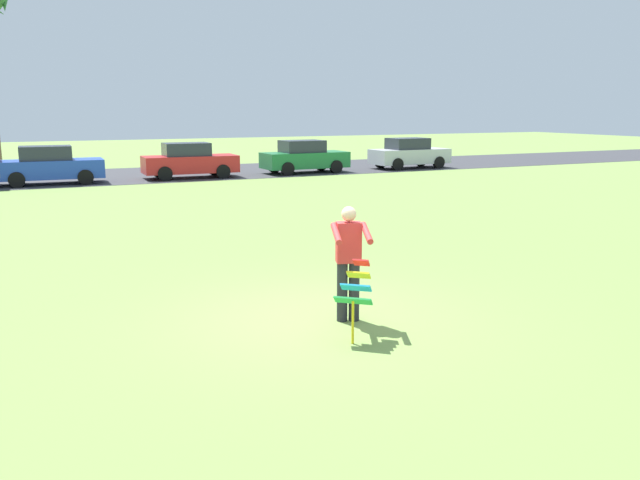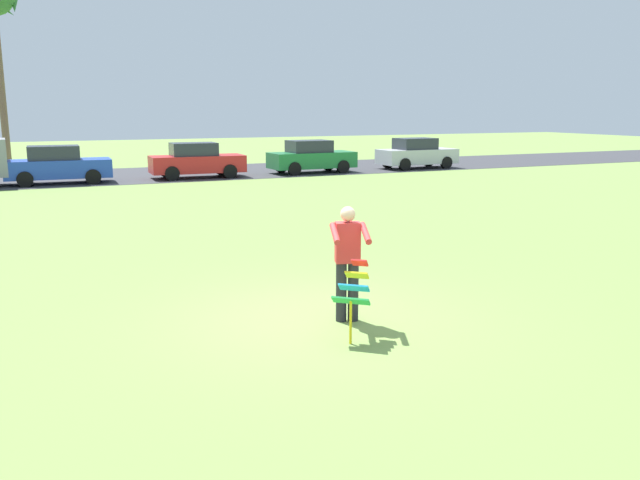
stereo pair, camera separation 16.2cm
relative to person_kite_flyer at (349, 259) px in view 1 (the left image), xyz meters
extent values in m
plane|color=olive|center=(-0.34, 0.25, -0.95)|extent=(120.00, 120.00, 0.00)
cube|color=#38383D|center=(-0.34, 23.56, -0.95)|extent=(120.00, 8.00, 0.01)
cylinder|color=#26262B|center=(0.09, -0.01, -0.50)|extent=(0.16, 0.16, 0.90)
cylinder|color=#26262B|center=(-0.08, 0.05, -0.50)|extent=(0.16, 0.16, 0.90)
cube|color=red|center=(0.01, 0.02, 0.25)|extent=(0.41, 0.32, 0.60)
sphere|color=beige|center=(0.01, 0.02, 0.67)|extent=(0.22, 0.22, 0.22)
cylinder|color=red|center=(0.14, -0.28, 0.43)|extent=(0.27, 0.58, 0.24)
cylinder|color=red|center=(-0.28, -0.15, 0.43)|extent=(0.27, 0.58, 0.24)
cube|color=red|center=(-0.07, -0.51, 0.07)|extent=(0.26, 0.25, 0.12)
cube|color=yellow|center=(-0.17, -0.63, -0.07)|extent=(0.33, 0.32, 0.12)
cube|color=#1E99D8|center=(-0.28, -0.76, -0.21)|extent=(0.41, 0.38, 0.12)
cube|color=green|center=(-0.39, -0.88, -0.34)|extent=(0.48, 0.44, 0.12)
cylinder|color=yellow|center=(-0.39, -0.88, -0.65)|extent=(0.04, 0.04, 0.60)
cube|color=#2347B7|center=(-3.11, 21.16, -0.31)|extent=(4.24, 1.81, 0.76)
cube|color=#282D38|center=(-3.26, 21.16, 0.35)|extent=(2.05, 1.44, 0.60)
cylinder|color=black|center=(-1.78, 21.93, -0.63)|extent=(0.65, 0.24, 0.64)
cylinder|color=black|center=(-1.82, 20.32, -0.63)|extent=(0.65, 0.24, 0.64)
cylinder|color=black|center=(-4.39, 22.00, -0.63)|extent=(0.65, 0.24, 0.64)
cylinder|color=black|center=(-4.43, 20.38, -0.63)|extent=(0.65, 0.24, 0.64)
cube|color=red|center=(2.80, 21.16, -0.31)|extent=(4.24, 1.80, 0.76)
cube|color=#282D38|center=(2.65, 21.16, 0.35)|extent=(2.05, 1.44, 0.60)
cylinder|color=black|center=(4.12, 21.93, -0.63)|extent=(0.65, 0.24, 0.64)
cylinder|color=black|center=(4.08, 20.32, -0.63)|extent=(0.65, 0.24, 0.64)
cylinder|color=black|center=(1.52, 22.00, -0.63)|extent=(0.65, 0.24, 0.64)
cylinder|color=black|center=(1.48, 20.38, -0.63)|extent=(0.65, 0.24, 0.64)
cube|color=#1E7238|center=(8.50, 21.16, -0.31)|extent=(4.26, 1.86, 0.76)
cube|color=#282D38|center=(8.35, 21.15, 0.35)|extent=(2.07, 1.47, 0.60)
cylinder|color=black|center=(9.77, 22.01, -0.63)|extent=(0.65, 0.24, 0.64)
cylinder|color=black|center=(9.83, 20.40, -0.63)|extent=(0.65, 0.24, 0.64)
cylinder|color=black|center=(7.16, 21.91, -0.63)|extent=(0.65, 0.24, 0.64)
cylinder|color=black|center=(7.23, 20.30, -0.63)|extent=(0.65, 0.24, 0.64)
cube|color=silver|center=(14.55, 21.16, -0.31)|extent=(4.25, 1.84, 0.76)
cube|color=#282D38|center=(14.40, 21.15, 0.35)|extent=(2.06, 1.46, 0.60)
cylinder|color=black|center=(15.83, 22.01, -0.63)|extent=(0.65, 0.24, 0.64)
cylinder|color=black|center=(15.88, 20.39, -0.63)|extent=(0.65, 0.24, 0.64)
cylinder|color=black|center=(13.22, 21.92, -0.63)|extent=(0.65, 0.24, 0.64)
cylinder|color=black|center=(13.28, 20.31, -0.63)|extent=(0.65, 0.24, 0.64)
cone|color=#387A33|center=(-4.29, 29.37, 7.31)|extent=(0.44, 1.56, 1.28)
camera|label=1|loc=(-4.29, -8.28, 2.18)|focal=36.51mm
camera|label=2|loc=(-4.14, -8.34, 2.18)|focal=36.51mm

